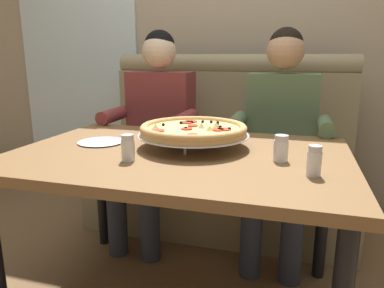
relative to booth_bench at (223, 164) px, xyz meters
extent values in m
cube|color=tan|center=(0.00, 0.57, 1.00)|extent=(6.00, 0.12, 2.80)
cube|color=white|center=(-1.39, 0.50, 1.00)|extent=(1.10, 0.02, 2.80)
cube|color=#998966|center=(0.00, -0.13, -0.17)|extent=(1.69, 0.60, 0.46)
cube|color=#998966|center=(0.00, 0.26, 0.29)|extent=(1.69, 0.18, 0.65)
cylinder|color=#998966|center=(0.00, 0.26, 0.66)|extent=(1.69, 0.14, 0.14)
cube|color=brown|center=(0.00, -0.94, 0.31)|extent=(1.38, 0.95, 0.04)
cylinder|color=black|center=(-0.62, -0.54, -0.05)|extent=(0.06, 0.06, 0.69)
cylinder|color=black|center=(0.62, -0.54, -0.05)|extent=(0.06, 0.06, 0.69)
cube|color=#2D3342|center=(-0.38, -0.38, 0.14)|extent=(0.34, 0.40, 0.15)
cylinder|color=#2D3342|center=(-0.48, -0.63, -0.17)|extent=(0.11, 0.11, 0.46)
cylinder|color=#2D3342|center=(-0.28, -0.63, -0.17)|extent=(0.11, 0.11, 0.46)
cube|color=brown|center=(-0.38, -0.16, 0.34)|extent=(0.40, 0.22, 0.56)
cylinder|color=brown|center=(-0.61, -0.38, 0.37)|extent=(0.08, 0.28, 0.08)
cylinder|color=brown|center=(-0.15, -0.38, 0.37)|extent=(0.08, 0.28, 0.08)
sphere|color=beige|center=(-0.38, -0.18, 0.75)|extent=(0.21, 0.21, 0.21)
sphere|color=black|center=(-0.38, -0.17, 0.78)|extent=(0.19, 0.19, 0.19)
cube|color=#2D3342|center=(0.38, -0.38, 0.14)|extent=(0.34, 0.40, 0.15)
cylinder|color=#2D3342|center=(0.28, -0.63, -0.17)|extent=(0.11, 0.11, 0.46)
cylinder|color=#2D3342|center=(0.48, -0.63, -0.17)|extent=(0.11, 0.11, 0.46)
cube|color=#56704C|center=(0.38, -0.16, 0.34)|extent=(0.40, 0.22, 0.56)
cylinder|color=#56704C|center=(0.15, -0.38, 0.37)|extent=(0.08, 0.28, 0.08)
cylinder|color=#56704C|center=(0.61, -0.38, 0.37)|extent=(0.08, 0.28, 0.08)
sphere|color=tan|center=(0.38, -0.18, 0.75)|extent=(0.21, 0.21, 0.21)
sphere|color=black|center=(0.38, -0.17, 0.78)|extent=(0.19, 0.19, 0.19)
cylinder|color=silver|center=(0.04, -0.98, 0.36)|extent=(0.01, 0.01, 0.06)
cylinder|color=silver|center=(-0.07, -0.79, 0.36)|extent=(0.01, 0.01, 0.06)
cylinder|color=silver|center=(0.15, -0.79, 0.36)|extent=(0.01, 0.01, 0.06)
torus|color=silver|center=(0.04, -0.85, 0.38)|extent=(0.26, 0.26, 0.01)
cylinder|color=silver|center=(0.04, -0.85, 0.39)|extent=(0.48, 0.48, 0.00)
cylinder|color=tan|center=(0.04, -0.85, 0.40)|extent=(0.46, 0.46, 0.02)
torus|color=tan|center=(0.04, -0.85, 0.42)|extent=(0.46, 0.46, 0.03)
cylinder|color=#EFCC6B|center=(0.04, -0.85, 0.41)|extent=(0.40, 0.40, 0.01)
cylinder|color=red|center=(-0.01, -0.73, 0.42)|extent=(0.05, 0.05, 0.01)
cylinder|color=red|center=(-0.03, -0.75, 0.42)|extent=(0.06, 0.06, 0.01)
cylinder|color=red|center=(0.02, -0.90, 0.42)|extent=(0.05, 0.05, 0.01)
cylinder|color=red|center=(0.15, -0.88, 0.42)|extent=(0.05, 0.05, 0.01)
cylinder|color=red|center=(0.02, -0.82, 0.42)|extent=(0.05, 0.05, 0.01)
cylinder|color=red|center=(0.17, -0.86, 0.42)|extent=(0.06, 0.06, 0.01)
cylinder|color=red|center=(0.08, -1.01, 0.42)|extent=(0.04, 0.04, 0.01)
cylinder|color=red|center=(-0.08, -0.97, 0.42)|extent=(0.06, 0.06, 0.01)
sphere|color=black|center=(-0.04, -0.79, 0.42)|extent=(0.01, 0.01, 0.01)
sphere|color=black|center=(0.12, -0.81, 0.42)|extent=(0.01, 0.01, 0.01)
sphere|color=black|center=(0.12, -0.73, 0.42)|extent=(0.01, 0.01, 0.01)
sphere|color=black|center=(0.20, -0.86, 0.42)|extent=(0.01, 0.01, 0.01)
sphere|color=black|center=(0.02, -0.90, 0.42)|extent=(0.01, 0.01, 0.01)
sphere|color=black|center=(0.04, -0.73, 0.42)|extent=(0.01, 0.01, 0.01)
sphere|color=black|center=(0.13, -0.78, 0.42)|extent=(0.01, 0.01, 0.01)
sphere|color=black|center=(0.15, -0.83, 0.42)|extent=(0.01, 0.01, 0.01)
sphere|color=black|center=(-0.10, -0.85, 0.42)|extent=(0.01, 0.01, 0.01)
sphere|color=black|center=(0.09, -0.73, 0.42)|extent=(0.01, 0.01, 0.01)
sphere|color=black|center=(0.00, -0.75, 0.42)|extent=(0.01, 0.01, 0.01)
sphere|color=black|center=(0.20, -0.86, 0.42)|extent=(0.01, 0.01, 0.01)
cone|color=#CCC675|center=(0.07, -0.85, 0.43)|extent=(0.04, 0.04, 0.02)
cone|color=#CCC675|center=(0.13, -0.82, 0.43)|extent=(0.04, 0.04, 0.02)
cone|color=#CCC675|center=(0.12, -0.90, 0.43)|extent=(0.04, 0.04, 0.02)
cone|color=#CCC675|center=(-0.11, -0.93, 0.43)|extent=(0.04, 0.04, 0.02)
cylinder|color=white|center=(0.53, -1.12, 0.37)|extent=(0.05, 0.05, 0.08)
cylinder|color=#4C6633|center=(0.53, -1.12, 0.35)|extent=(0.04, 0.04, 0.04)
cylinder|color=silver|center=(0.53, -1.12, 0.42)|extent=(0.04, 0.04, 0.02)
cylinder|color=white|center=(0.41, -0.97, 0.37)|extent=(0.06, 0.06, 0.08)
cylinder|color=#A82D19|center=(0.41, -0.97, 0.35)|extent=(0.05, 0.05, 0.05)
cylinder|color=silver|center=(0.41, -0.97, 0.42)|extent=(0.05, 0.05, 0.02)
cylinder|color=white|center=(-0.14, -1.13, 0.37)|extent=(0.05, 0.05, 0.08)
cylinder|color=silver|center=(-0.14, -1.13, 0.35)|extent=(0.04, 0.04, 0.05)
cylinder|color=silver|center=(-0.14, -1.13, 0.42)|extent=(0.05, 0.05, 0.02)
cylinder|color=white|center=(-0.40, -0.89, 0.33)|extent=(0.15, 0.15, 0.01)
cone|color=white|center=(-0.40, -0.89, 0.34)|extent=(0.21, 0.21, 0.01)
cylinder|color=black|center=(-1.29, 0.99, -0.18)|extent=(0.02, 0.02, 0.44)
cylinder|color=black|center=(-1.30, 1.25, -0.18)|extent=(0.02, 0.02, 0.44)
cylinder|color=black|center=(-1.55, 0.98, -0.18)|extent=(0.02, 0.02, 0.44)
cylinder|color=black|center=(-1.56, 1.24, -0.18)|extent=(0.02, 0.02, 0.44)
cylinder|color=black|center=(-1.42, 1.11, 0.05)|extent=(0.40, 0.40, 0.02)
cube|color=black|center=(-1.58, 1.11, 0.25)|extent=(0.04, 0.32, 0.42)
camera|label=1|loc=(0.46, -2.34, 0.72)|focal=33.95mm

